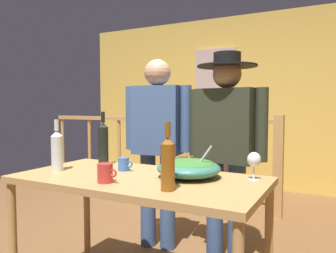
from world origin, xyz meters
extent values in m
cube|color=gold|center=(0.00, 2.72, 1.26)|extent=(5.09, 0.10, 2.53)
cube|color=#B79E95|center=(-0.33, 2.66, 1.66)|extent=(0.64, 0.03, 0.82)
cylinder|color=#B2844C|center=(-2.30, 1.47, 0.50)|extent=(0.04, 0.04, 1.01)
cylinder|color=#B2844C|center=(-1.78, 1.47, 0.50)|extent=(0.04, 0.04, 1.01)
cylinder|color=#B2844C|center=(-1.26, 1.47, 0.50)|extent=(0.04, 0.04, 1.01)
cylinder|color=#B2844C|center=(-0.74, 1.47, 0.50)|extent=(0.04, 0.04, 1.01)
cylinder|color=#B2844C|center=(-0.22, 1.47, 0.50)|extent=(0.04, 0.04, 1.01)
cylinder|color=#B2844C|center=(0.30, 1.47, 0.50)|extent=(0.04, 0.04, 1.01)
cylinder|color=#B2844C|center=(0.82, 1.47, 0.50)|extent=(0.04, 0.04, 1.01)
cube|color=#B2844C|center=(-0.74, 1.47, 1.03)|extent=(3.20, 0.07, 0.05)
cube|color=#B2844C|center=(0.82, 1.47, 0.55)|extent=(0.10, 0.10, 1.11)
cube|color=#38281E|center=(-0.39, 2.37, 0.20)|extent=(0.90, 0.40, 0.40)
cube|color=black|center=(-0.39, 2.37, 0.41)|extent=(0.20, 0.12, 0.02)
cylinder|color=black|center=(-0.39, 2.37, 0.46)|extent=(0.03, 0.03, 0.08)
cube|color=black|center=(-0.39, 2.34, 0.67)|extent=(0.61, 0.06, 0.34)
cube|color=black|center=(-0.39, 2.31, 0.67)|extent=(0.56, 0.01, 0.31)
cube|color=#B2844C|center=(0.34, -0.52, 0.76)|extent=(1.49, 0.75, 0.04)
cylinder|color=#B2844C|center=(-0.37, -0.86, 0.37)|extent=(0.05, 0.05, 0.74)
cylinder|color=#B2844C|center=(-0.37, -0.19, 0.37)|extent=(0.05, 0.05, 0.74)
cylinder|color=#B2844C|center=(1.04, -0.19, 0.37)|extent=(0.05, 0.05, 0.74)
ellipsoid|color=#337060|center=(0.61, -0.40, 0.84)|extent=(0.38, 0.38, 0.11)
ellipsoid|color=#38702D|center=(0.61, -0.40, 0.86)|extent=(0.31, 0.31, 0.05)
cylinder|color=silver|center=(0.69, -0.40, 0.88)|extent=(0.14, 0.01, 0.19)
cylinder|color=silver|center=(0.97, -0.29, 0.79)|extent=(0.07, 0.07, 0.01)
cylinder|color=silver|center=(0.97, -0.29, 0.83)|extent=(0.01, 0.01, 0.08)
ellipsoid|color=silver|center=(0.97, -0.29, 0.90)|extent=(0.08, 0.08, 0.08)
cylinder|color=silver|center=(-0.23, -0.61, 0.90)|extent=(0.08, 0.08, 0.23)
cone|color=silver|center=(-0.23, -0.61, 1.03)|extent=(0.08, 0.08, 0.03)
cylinder|color=silver|center=(-0.23, -0.61, 1.08)|extent=(0.03, 0.03, 0.07)
cylinder|color=black|center=(-0.09, -0.31, 0.92)|extent=(0.07, 0.07, 0.27)
cone|color=black|center=(-0.09, -0.31, 1.07)|extent=(0.07, 0.07, 0.03)
cylinder|color=black|center=(-0.09, -0.31, 1.12)|extent=(0.03, 0.03, 0.08)
cylinder|color=brown|center=(0.64, -0.73, 0.90)|extent=(0.07, 0.07, 0.23)
cone|color=brown|center=(0.64, -0.73, 1.03)|extent=(0.07, 0.07, 0.03)
cylinder|color=brown|center=(0.64, -0.73, 1.09)|extent=(0.03, 0.03, 0.08)
cylinder|color=#3866B2|center=(0.15, -0.41, 0.83)|extent=(0.07, 0.07, 0.09)
torus|color=#3866B2|center=(0.20, -0.41, 0.83)|extent=(0.05, 0.01, 0.05)
cylinder|color=#B7332D|center=(0.26, -0.74, 0.84)|extent=(0.09, 0.09, 0.11)
torus|color=#B7332D|center=(0.31, -0.74, 0.84)|extent=(0.05, 0.01, 0.05)
cylinder|color=#3D5684|center=(0.13, 0.25, 0.40)|extent=(0.13, 0.13, 0.80)
cylinder|color=#3D5684|center=(-0.05, 0.23, 0.40)|extent=(0.13, 0.13, 0.80)
cube|color=#3D5684|center=(0.04, 0.24, 1.09)|extent=(0.42, 0.27, 0.57)
cylinder|color=#3D5684|center=(0.29, 0.27, 1.10)|extent=(0.09, 0.09, 0.54)
cylinder|color=#3D5684|center=(-0.21, 0.21, 1.10)|extent=(0.09, 0.09, 0.54)
sphere|color=tan|center=(0.04, 0.24, 1.48)|extent=(0.22, 0.22, 0.22)
cylinder|color=#3D5684|center=(0.73, 0.23, 0.39)|extent=(0.13, 0.13, 0.78)
cylinder|color=#3D5684|center=(0.55, 0.25, 0.39)|extent=(0.13, 0.13, 0.78)
cube|color=#2D3323|center=(0.64, 0.24, 1.06)|extent=(0.46, 0.27, 0.55)
cylinder|color=#2D3323|center=(0.90, 0.21, 1.07)|extent=(0.09, 0.09, 0.53)
cylinder|color=#2D3323|center=(0.37, 0.27, 1.07)|extent=(0.09, 0.09, 0.53)
sphere|color=tan|center=(0.64, 0.24, 1.44)|extent=(0.21, 0.21, 0.21)
cylinder|color=black|center=(0.64, 0.24, 1.50)|extent=(0.45, 0.45, 0.01)
cylinder|color=black|center=(0.64, 0.24, 1.55)|extent=(0.20, 0.20, 0.10)
camera|label=1|loc=(1.40, -2.17, 1.21)|focal=35.37mm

